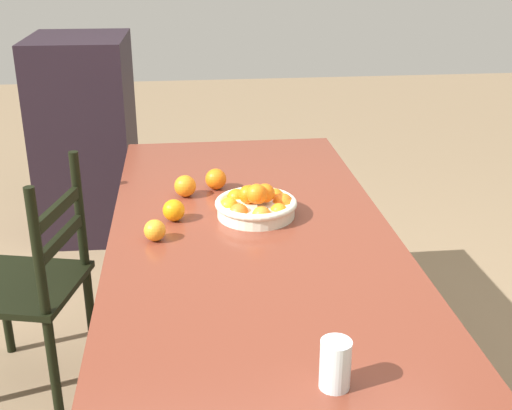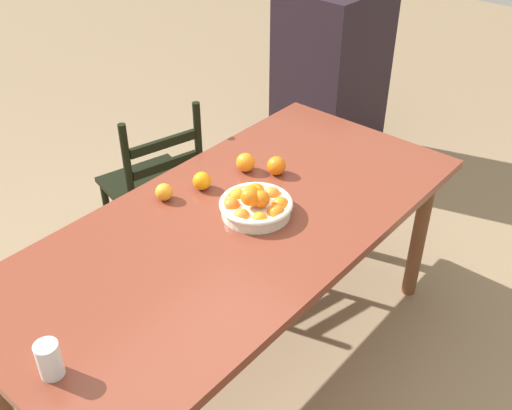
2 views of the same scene
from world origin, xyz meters
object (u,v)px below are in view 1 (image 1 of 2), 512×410
(chair_near_window, at_px, (30,287))
(orange_loose_3, at_px, (185,186))
(drinking_glass, at_px, (335,364))
(fruit_bowl, at_px, (256,205))
(dining_table, at_px, (251,249))
(orange_loose_0, at_px, (216,179))
(orange_loose_1, at_px, (155,230))
(cabinet, at_px, (86,138))
(orange_loose_2, at_px, (174,210))

(chair_near_window, distance_m, orange_loose_3, 0.69)
(orange_loose_3, distance_m, drinking_glass, 1.18)
(chair_near_window, bearing_deg, fruit_bowl, 91.30)
(chair_near_window, height_order, drinking_glass, chair_near_window)
(dining_table, xyz_separation_m, fruit_bowl, (0.09, -0.03, 0.12))
(drinking_glass, bearing_deg, orange_loose_3, 14.61)
(fruit_bowl, distance_m, orange_loose_0, 0.30)
(fruit_bowl, relative_size, orange_loose_1, 4.07)
(cabinet, relative_size, orange_loose_3, 14.22)
(cabinet, bearing_deg, chair_near_window, -179.99)
(fruit_bowl, height_order, orange_loose_2, fruit_bowl)
(orange_loose_2, bearing_deg, chair_near_window, 70.64)
(chair_near_window, bearing_deg, orange_loose_0, 111.05)
(drinking_glass, bearing_deg, cabinet, 18.03)
(orange_loose_1, bearing_deg, cabinet, 13.82)
(fruit_bowl, relative_size, orange_loose_0, 3.54)
(orange_loose_0, bearing_deg, fruit_bowl, -156.07)
(orange_loose_1, bearing_deg, dining_table, -77.00)
(fruit_bowl, height_order, orange_loose_3, fruit_bowl)
(orange_loose_3, bearing_deg, orange_loose_0, -61.39)
(fruit_bowl, bearing_deg, orange_loose_2, 91.55)
(fruit_bowl, distance_m, orange_loose_2, 0.28)
(cabinet, distance_m, orange_loose_1, 1.90)
(cabinet, xyz_separation_m, orange_loose_3, (-1.46, -0.55, 0.23))
(orange_loose_0, distance_m, orange_loose_1, 0.48)
(orange_loose_0, distance_m, orange_loose_3, 0.13)
(cabinet, xyz_separation_m, orange_loose_1, (-1.83, -0.45, 0.22))
(orange_loose_2, bearing_deg, drinking_glass, -159.89)
(fruit_bowl, distance_m, orange_loose_3, 0.32)
(chair_near_window, distance_m, fruit_bowl, 0.92)
(drinking_glass, bearing_deg, fruit_bowl, 3.80)
(dining_table, height_order, drinking_glass, drinking_glass)
(cabinet, distance_m, fruit_bowl, 1.86)
(cabinet, xyz_separation_m, drinking_glass, (-2.60, -0.85, 0.25))
(dining_table, height_order, orange_loose_0, orange_loose_0)
(cabinet, xyz_separation_m, orange_loose_2, (-1.68, -0.51, 0.23))
(fruit_bowl, height_order, drinking_glass, fruit_bowl)
(fruit_bowl, relative_size, drinking_glass, 2.48)
(orange_loose_1, bearing_deg, drinking_glass, -152.87)
(orange_loose_1, height_order, drinking_glass, drinking_glass)
(cabinet, distance_m, orange_loose_0, 1.56)
(orange_loose_2, height_order, orange_loose_3, orange_loose_3)
(fruit_bowl, bearing_deg, dining_table, 162.67)
(chair_near_window, bearing_deg, orange_loose_2, 84.57)
(chair_near_window, bearing_deg, cabinet, -167.57)
(orange_loose_0, bearing_deg, drinking_glass, -171.38)
(cabinet, bearing_deg, orange_loose_0, -153.05)
(orange_loose_2, distance_m, drinking_glass, 0.99)
(orange_loose_1, bearing_deg, fruit_bowl, -64.87)
(orange_loose_0, xyz_separation_m, orange_loose_2, (-0.28, 0.16, -0.00))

